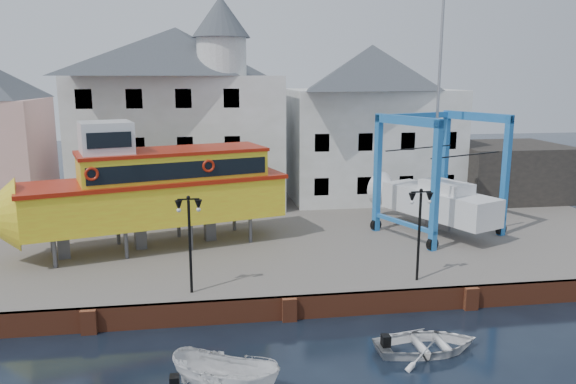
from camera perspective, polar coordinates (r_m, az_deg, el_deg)
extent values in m
plane|color=black|center=(24.02, 0.11, -12.89)|extent=(140.00, 140.00, 0.00)
cube|color=#665E57|center=(34.10, -2.66, -4.45)|extent=(44.00, 22.00, 1.00)
cube|color=brown|center=(23.92, 0.07, -11.69)|extent=(44.00, 0.25, 1.00)
cube|color=brown|center=(24.01, -19.57, -12.32)|extent=(0.60, 0.36, 1.00)
cube|color=brown|center=(23.77, 0.13, -11.85)|extent=(0.60, 0.36, 1.00)
cube|color=brown|center=(26.10, 18.07, -10.24)|extent=(0.60, 0.36, 1.00)
cube|color=beige|center=(40.37, -10.95, 5.13)|extent=(14.00, 8.00, 9.00)
pyramid|color=#3A3E43|center=(40.15, -11.29, 13.81)|extent=(14.00, 8.00, 3.20)
cube|color=black|center=(37.58, -19.41, -0.30)|extent=(1.00, 0.08, 1.20)
cube|color=black|center=(37.12, -14.87, -0.16)|extent=(1.00, 0.08, 1.20)
cube|color=black|center=(36.89, -10.23, -0.02)|extent=(1.00, 0.08, 1.20)
cube|color=black|center=(36.92, -5.58, 0.12)|extent=(1.00, 0.08, 1.20)
cube|color=black|center=(37.10, -19.73, 4.24)|extent=(1.00, 0.08, 1.20)
cube|color=black|center=(36.63, -15.11, 4.43)|extent=(1.00, 0.08, 1.20)
cube|color=black|center=(36.41, -10.41, 4.61)|extent=(1.00, 0.08, 1.20)
cube|color=black|center=(36.43, -5.67, 4.75)|extent=(1.00, 0.08, 1.20)
cube|color=black|center=(36.86, -20.05, 8.86)|extent=(1.00, 0.08, 1.20)
cube|color=black|center=(36.39, -15.37, 9.12)|extent=(1.00, 0.08, 1.20)
cube|color=black|center=(36.17, -10.58, 9.32)|extent=(1.00, 0.08, 1.20)
cube|color=black|center=(36.19, -5.77, 9.46)|extent=(1.00, 0.08, 1.20)
cylinder|color=beige|center=(37.72, -6.75, 13.49)|extent=(3.20, 3.20, 2.40)
cone|color=#3A3E43|center=(37.88, -6.85, 17.27)|extent=(3.80, 3.80, 2.60)
cube|color=beige|center=(42.69, 8.30, 4.90)|extent=(12.00, 8.00, 8.00)
pyramid|color=#3A3E43|center=(42.40, 8.52, 12.43)|extent=(12.00, 8.00, 3.20)
cube|color=black|center=(38.16, 3.41, 0.54)|extent=(1.00, 0.08, 1.20)
cube|color=black|center=(38.89, 7.74, 0.66)|extent=(1.00, 0.08, 1.20)
cube|color=black|center=(39.82, 11.89, 0.78)|extent=(1.00, 0.08, 1.20)
cube|color=black|center=(40.96, 15.83, 0.88)|extent=(1.00, 0.08, 1.20)
cube|color=black|center=(37.69, 3.47, 5.02)|extent=(1.00, 0.08, 1.20)
cube|color=black|center=(38.43, 7.87, 5.06)|extent=(1.00, 0.08, 1.20)
cube|color=black|center=(39.37, 12.08, 5.07)|extent=(1.00, 0.08, 1.20)
cube|color=black|center=(40.52, 16.07, 5.05)|extent=(1.00, 0.08, 1.20)
cube|color=black|center=(45.10, 21.23, 2.01)|extent=(8.00, 7.00, 4.00)
cylinder|color=black|center=(23.85, -9.92, -5.54)|extent=(0.12, 0.12, 4.00)
cube|color=black|center=(23.33, -10.09, -0.72)|extent=(0.90, 0.06, 0.06)
sphere|color=black|center=(23.31, -10.10, -0.56)|extent=(0.16, 0.16, 0.16)
cone|color=black|center=(23.40, -11.05, -1.40)|extent=(0.32, 0.32, 0.45)
sphere|color=white|center=(23.44, -11.03, -1.83)|extent=(0.18, 0.18, 0.18)
cone|color=black|center=(23.38, -9.09, -1.34)|extent=(0.32, 0.32, 0.45)
sphere|color=white|center=(23.42, -9.07, -1.77)|extent=(0.18, 0.18, 0.18)
cylinder|color=black|center=(25.58, 13.15, -4.48)|extent=(0.12, 0.12, 4.00)
cube|color=black|center=(25.09, 13.37, 0.02)|extent=(0.90, 0.06, 0.06)
sphere|color=black|center=(25.08, 13.38, 0.17)|extent=(0.16, 0.16, 0.16)
cone|color=black|center=(25.00, 12.49, -0.62)|extent=(0.32, 0.32, 0.45)
sphere|color=white|center=(25.04, 12.47, -1.02)|extent=(0.18, 0.18, 0.18)
cone|color=black|center=(25.30, 14.18, -0.55)|extent=(0.32, 0.32, 0.45)
sphere|color=white|center=(25.34, 14.16, -0.95)|extent=(0.18, 0.18, 0.18)
cylinder|color=#59595E|center=(29.09, -22.63, -5.77)|extent=(0.25, 0.25, 1.43)
cylinder|color=#59595E|center=(31.65, -22.85, -4.40)|extent=(0.25, 0.25, 1.43)
cylinder|color=#59595E|center=(29.34, -16.12, -5.16)|extent=(0.25, 0.25, 1.43)
cylinder|color=#59595E|center=(31.88, -16.87, -3.86)|extent=(0.25, 0.25, 1.43)
cylinder|color=#59595E|center=(29.97, -9.81, -4.50)|extent=(0.25, 0.25, 1.43)
cylinder|color=#59595E|center=(32.46, -11.04, -3.28)|extent=(0.25, 0.25, 1.43)
cylinder|color=#59595E|center=(30.94, -3.84, -3.83)|extent=(0.25, 0.25, 1.43)
cylinder|color=#59595E|center=(33.36, -5.48, -2.70)|extent=(0.25, 0.25, 1.43)
cube|color=#59595E|center=(30.38, -21.85, -4.98)|extent=(0.68, 0.62, 1.43)
cube|color=#59595E|center=(30.74, -14.75, -4.31)|extent=(0.68, 0.62, 1.43)
cube|color=#59595E|center=(31.57, -7.94, -3.60)|extent=(0.68, 0.62, 1.43)
cube|color=gold|center=(30.48, -13.17, -0.95)|extent=(13.79, 7.19, 2.09)
cube|color=#A11D0A|center=(30.26, -13.27, 1.16)|extent=(14.11, 7.42, 0.21)
cube|color=gold|center=(30.34, -11.57, 2.54)|extent=(10.03, 5.76, 1.52)
cube|color=black|center=(28.76, -10.81, 2.16)|extent=(8.78, 2.61, 0.86)
cube|color=black|center=(31.92, -12.26, 3.05)|extent=(8.78, 2.61, 0.86)
cube|color=#A11D0A|center=(30.22, -11.64, 4.12)|extent=(10.24, 5.91, 0.17)
cube|color=white|center=(29.56, -18.01, 5.15)|extent=(3.07, 3.07, 1.73)
cube|color=black|center=(28.31, -17.70, 5.04)|extent=(2.01, 0.64, 0.76)
torus|color=#A11D0A|center=(27.99, -19.32, 1.74)|extent=(0.68, 0.31, 0.67)
torus|color=#A11D0A|center=(29.05, -8.07, 2.64)|extent=(0.68, 0.31, 0.67)
cube|color=blue|center=(29.78, 14.75, 0.52)|extent=(0.45, 0.45, 6.82)
cylinder|color=black|center=(30.51, 14.45, -5.14)|extent=(0.72, 0.49, 0.68)
cube|color=blue|center=(33.00, 9.08, 1.84)|extent=(0.45, 0.45, 6.82)
cylinder|color=black|center=(33.66, 8.91, -3.32)|extent=(0.72, 0.49, 0.68)
cube|color=blue|center=(33.93, 21.21, 1.45)|extent=(0.45, 0.45, 6.82)
cylinder|color=black|center=(34.57, 20.83, -3.56)|extent=(0.72, 0.49, 0.68)
cube|color=blue|center=(36.80, 15.61, 2.57)|extent=(0.45, 0.45, 6.82)
cylinder|color=black|center=(37.39, 15.35, -2.08)|extent=(0.72, 0.49, 0.68)
cube|color=blue|center=(30.94, 12.02, 7.12)|extent=(2.23, 4.62, 0.48)
cube|color=blue|center=(31.88, 11.58, -3.10)|extent=(2.13, 4.58, 0.20)
cube|color=blue|center=(34.95, 18.64, 7.28)|extent=(2.23, 4.62, 0.48)
cube|color=blue|center=(35.79, 18.05, -1.81)|extent=(2.13, 4.58, 0.20)
cube|color=blue|center=(34.47, 12.76, 7.54)|extent=(5.51, 2.61, 0.34)
cube|color=white|center=(33.60, 15.07, -1.13)|extent=(4.93, 7.60, 1.56)
cone|color=white|center=(36.63, 10.16, 0.14)|extent=(2.67, 2.31, 2.24)
cube|color=#59595E|center=(33.86, 14.97, -2.98)|extent=(0.90, 1.71, 0.68)
cube|color=white|center=(33.06, 15.78, 0.52)|extent=(2.58, 3.30, 0.58)
cylinder|color=#99999E|center=(33.16, 15.03, 9.43)|extent=(0.21, 0.21, 10.72)
cube|color=black|center=(31.92, 17.65, 3.60)|extent=(4.87, 2.17, 0.05)
cube|color=black|center=(34.29, 13.22, 4.37)|extent=(4.87, 2.17, 0.05)
imported|color=white|center=(22.22, 13.91, -15.41)|extent=(3.97, 2.88, 0.81)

